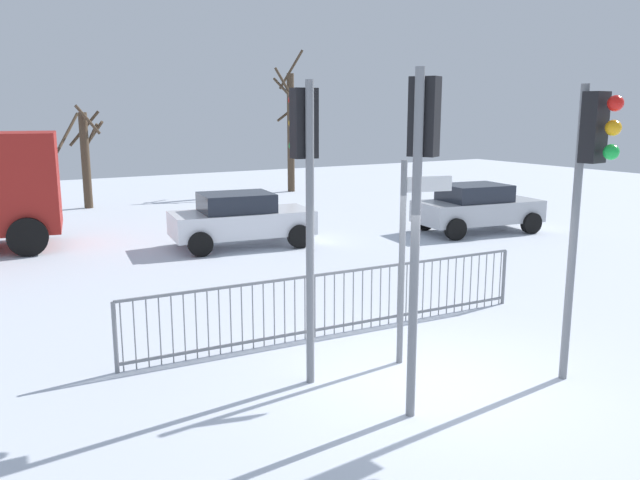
{
  "coord_description": "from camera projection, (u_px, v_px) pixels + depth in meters",
  "views": [
    {
      "loc": [
        -5.57,
        -6.52,
        3.69
      ],
      "look_at": [
        0.11,
        3.07,
        1.44
      ],
      "focal_mm": 36.43,
      "sensor_mm": 36.0,
      "label": 1
    }
  ],
  "objects": [
    {
      "name": "bare_tree_centre",
      "position": [
        290.0,
        127.0,
        29.22
      ],
      "size": [
        1.55,
        1.55,
        6.33
      ],
      "color": "#473828",
      "rests_on": "ground"
    },
    {
      "name": "traffic_light_foreground_right",
      "position": [
        590.0,
        168.0,
        8.38
      ],
      "size": [
        0.35,
        0.57,
        4.01
      ],
      "rotation": [
        0.0,
        0.0,
        3.28
      ],
      "color": "slate",
      "rests_on": "ground"
    },
    {
      "name": "ground_plane",
      "position": [
        426.0,
        380.0,
        9.01
      ],
      "size": [
        60.0,
        60.0,
        0.0
      ],
      "primitive_type": "plane",
      "color": "silver"
    },
    {
      "name": "car_white_far",
      "position": [
        241.0,
        219.0,
        17.71
      ],
      "size": [
        4.0,
        2.37,
        1.47
      ],
      "rotation": [
        0.0,
        0.0,
        -0.14
      ],
      "color": "silver",
      "rests_on": "ground"
    },
    {
      "name": "traffic_light_mid_left",
      "position": [
        422.0,
        166.0,
        7.5
      ],
      "size": [
        0.52,
        0.42,
        4.16
      ],
      "rotation": [
        0.0,
        0.0,
        5.22
      ],
      "color": "slate",
      "rests_on": "ground"
    },
    {
      "name": "bare_tree_left",
      "position": [
        85.0,
        155.0,
        24.42
      ],
      "size": [
        1.78,
        1.63,
        3.87
      ],
      "color": "#473828",
      "rests_on": "ground"
    },
    {
      "name": "direction_sign_post",
      "position": [
        406.0,
        252.0,
        9.32
      ],
      "size": [
        0.77,
        0.24,
        3.0
      ],
      "rotation": [
        0.0,
        0.0,
        -0.24
      ],
      "color": "slate",
      "rests_on": "ground"
    },
    {
      "name": "pedestrian_guard_railing",
      "position": [
        339.0,
        301.0,
        10.8
      ],
      "size": [
        7.32,
        0.44,
        1.07
      ],
      "rotation": [
        0.0,
        0.0,
        -0.05
      ],
      "color": "slate",
      "rests_on": "ground"
    },
    {
      "name": "traffic_light_rear_left",
      "position": [
        305.0,
        165.0,
        8.49
      ],
      "size": [
        0.33,
        0.57,
        4.06
      ],
      "rotation": [
        0.0,
        0.0,
        6.22
      ],
      "color": "slate",
      "rests_on": "ground"
    },
    {
      "name": "car_silver_trailing",
      "position": [
        477.0,
        207.0,
        19.77
      ],
      "size": [
        4.01,
        2.39,
        1.47
      ],
      "rotation": [
        0.0,
        0.0,
        -0.15
      ],
      "color": "#B2B5BA",
      "rests_on": "ground"
    }
  ]
}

